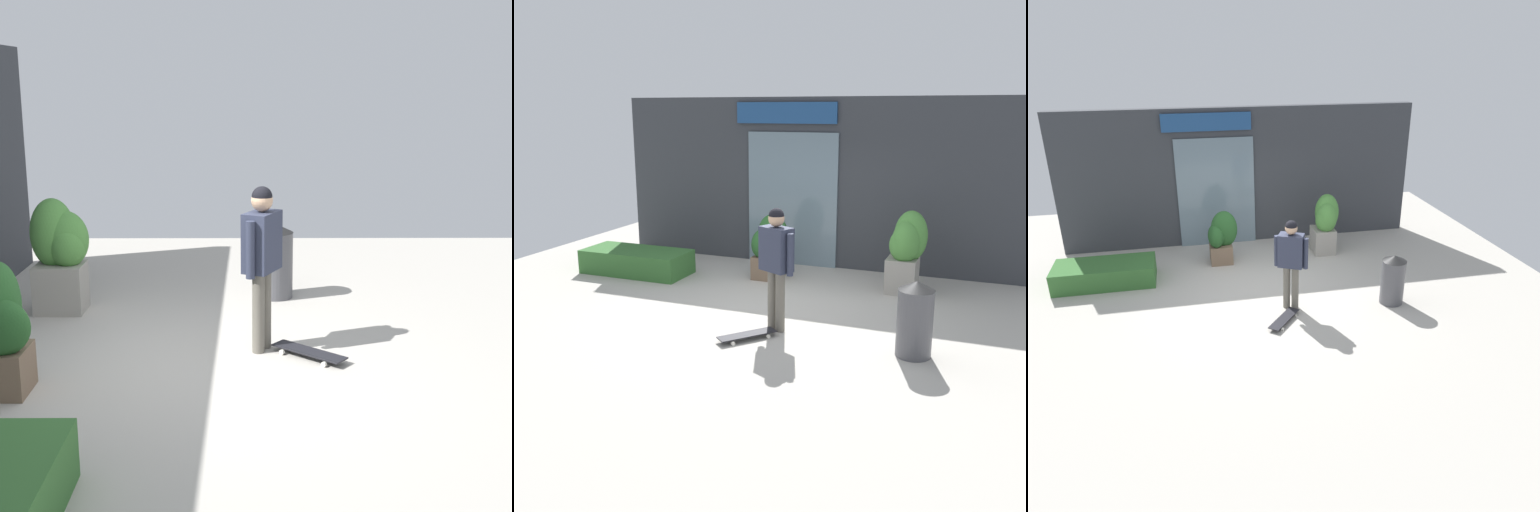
# 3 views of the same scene
# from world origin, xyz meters

# --- Properties ---
(ground_plane) EXTENTS (12.00, 12.00, 0.00)m
(ground_plane) POSITION_xyz_m (0.00, 0.00, 0.00)
(ground_plane) COLOR #B2ADA3
(building_facade) EXTENTS (8.42, 0.31, 3.23)m
(building_facade) POSITION_xyz_m (-0.03, 2.95, 1.61)
(building_facade) COLOR #383A3F
(building_facade) RESTS_ON ground_plane
(skateboarder) EXTENTS (0.57, 0.43, 1.73)m
(skateboarder) POSITION_xyz_m (0.41, -0.69, 1.06)
(skateboarder) COLOR #666056
(skateboarder) RESTS_ON ground_plane
(skateboard) EXTENTS (0.68, 0.76, 0.08)m
(skateboard) POSITION_xyz_m (0.17, -1.16, 0.06)
(skateboard) COLOR black
(skateboard) RESTS_ON ground_plane
(planter_box_left) EXTENTS (0.66, 0.58, 1.19)m
(planter_box_left) POSITION_xyz_m (-0.65, 1.67, 0.59)
(planter_box_left) COLOR brown
(planter_box_left) RESTS_ON ground_plane
(planter_box_right) EXTENTS (0.62, 0.71, 1.38)m
(planter_box_right) POSITION_xyz_m (1.79, 1.74, 0.76)
(planter_box_right) COLOR gray
(planter_box_right) RESTS_ON ground_plane
(trash_bin) EXTENTS (0.45, 0.45, 0.97)m
(trash_bin) POSITION_xyz_m (2.33, -0.89, 0.49)
(trash_bin) COLOR #4C4C51
(trash_bin) RESTS_ON ground_plane
(hedge_ledge) EXTENTS (1.99, 0.90, 0.44)m
(hedge_ledge) POSITION_xyz_m (-3.09, 1.09, 0.22)
(hedge_ledge) COLOR #33662D
(hedge_ledge) RESTS_ON ground_plane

